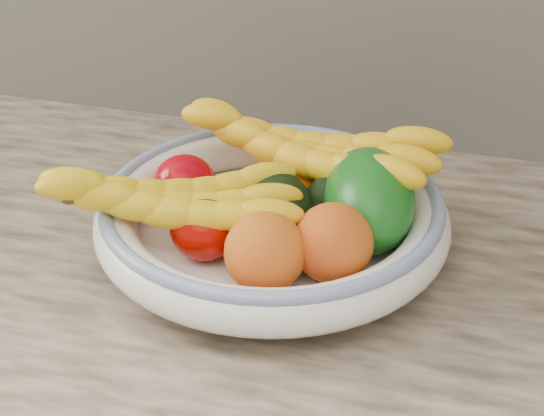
{
  "coord_description": "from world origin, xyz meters",
  "views": [
    {
      "loc": [
        0.22,
        0.91,
        1.42
      ],
      "look_at": [
        0.0,
        1.66,
        0.96
      ],
      "focal_mm": 55.0,
      "sensor_mm": 36.0,
      "label": 1
    }
  ],
  "objects_px": {
    "fruit_bowl": "(272,217)",
    "banana_bunch_front": "(172,207)",
    "banana_bunch_back": "(305,157)",
    "green_mango": "(368,200)"
  },
  "relations": [
    {
      "from": "banana_bunch_back",
      "to": "banana_bunch_front",
      "type": "xyz_separation_m",
      "value": [
        -0.11,
        -0.14,
        -0.01
      ]
    },
    {
      "from": "banana_bunch_back",
      "to": "banana_bunch_front",
      "type": "height_order",
      "value": "banana_bunch_back"
    },
    {
      "from": "fruit_bowl",
      "to": "banana_bunch_front",
      "type": "height_order",
      "value": "banana_bunch_front"
    },
    {
      "from": "green_mango",
      "to": "banana_bunch_front",
      "type": "distance_m",
      "value": 0.21
    },
    {
      "from": "banana_bunch_front",
      "to": "banana_bunch_back",
      "type": "bearing_deg",
      "value": 32.34
    },
    {
      "from": "fruit_bowl",
      "to": "banana_bunch_back",
      "type": "height_order",
      "value": "banana_bunch_back"
    },
    {
      "from": "fruit_bowl",
      "to": "banana_bunch_front",
      "type": "distance_m",
      "value": 0.12
    },
    {
      "from": "fruit_bowl",
      "to": "banana_bunch_front",
      "type": "xyz_separation_m",
      "value": [
        -0.09,
        -0.06,
        0.03
      ]
    },
    {
      "from": "banana_bunch_back",
      "to": "fruit_bowl",
      "type": "bearing_deg",
      "value": -92.23
    },
    {
      "from": "fruit_bowl",
      "to": "banana_bunch_back",
      "type": "xyz_separation_m",
      "value": [
        0.02,
        0.08,
        0.04
      ]
    }
  ]
}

